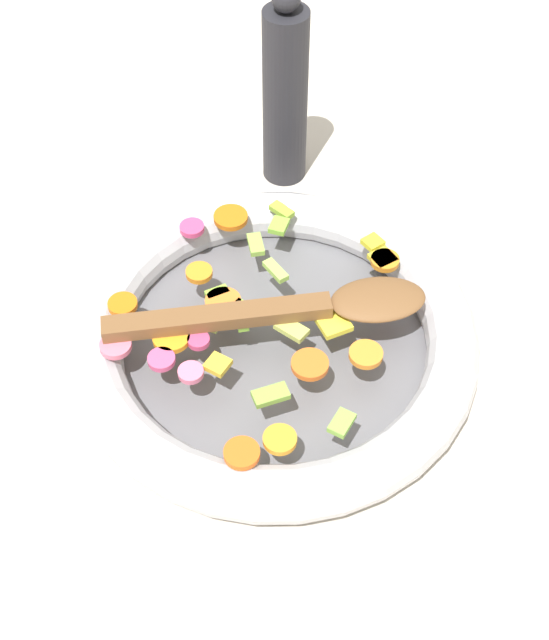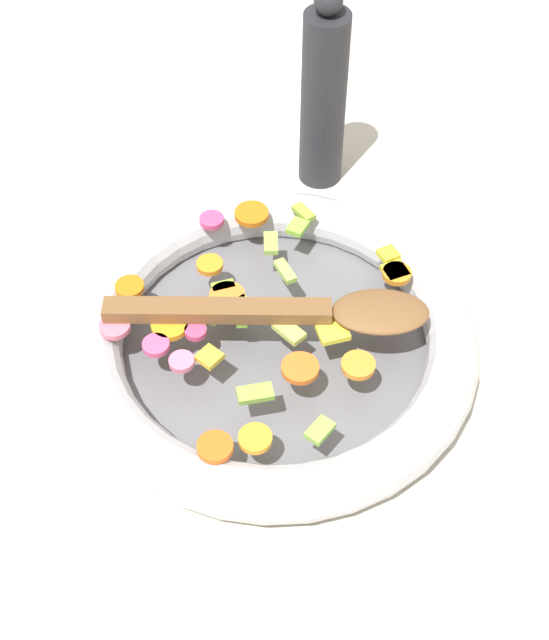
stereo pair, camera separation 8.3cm
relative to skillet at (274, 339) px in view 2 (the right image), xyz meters
name	(u,v)px [view 2 (the right image)]	position (x,y,z in m)	size (l,w,h in m)	color
ground_plane	(274,353)	(0.00, 0.00, -0.02)	(4.00, 4.00, 0.00)	beige
skillet	(274,339)	(0.00, 0.00, 0.00)	(0.39, 0.39, 0.05)	slate
chopped_vegetables	(254,315)	(0.02, 0.00, 0.03)	(0.27, 0.32, 0.01)	orange
wooden_spoon	(302,311)	(-0.02, -0.01, 0.04)	(0.29, 0.16, 0.01)	brown
pepper_mill	(324,97)	(0.06, -0.26, 0.09)	(0.05, 0.05, 0.24)	#232328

